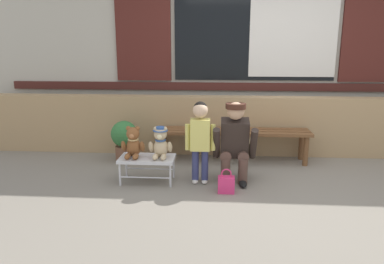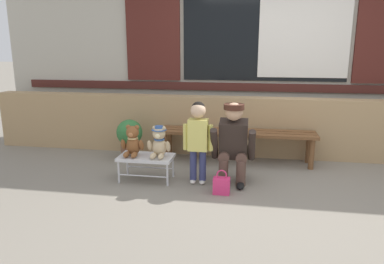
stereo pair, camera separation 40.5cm
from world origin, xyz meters
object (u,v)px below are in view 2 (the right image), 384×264
object	(u,v)px
teddy_bear_plain	(133,142)
small_display_bench	(146,159)
teddy_bear_with_hat	(159,142)
child_standing	(198,134)
handbag_on_ground	(221,185)
potted_plant	(130,137)
adult_crouching	(234,143)
wooden_bench_long	(237,136)

from	to	relation	value
teddy_bear_plain	small_display_bench	bearing A→B (deg)	-0.51
teddy_bear_with_hat	child_standing	distance (m)	0.47
handbag_on_ground	potted_plant	world-z (taller)	potted_plant
handbag_on_ground	potted_plant	xyz separation A→B (m)	(-1.38, 1.01, 0.23)
child_standing	potted_plant	xyz separation A→B (m)	(-1.08, 0.74, -0.27)
handbag_on_ground	potted_plant	bearing A→B (deg)	143.74
small_display_bench	adult_crouching	size ratio (longest dim) A/B	0.67
handbag_on_ground	potted_plant	distance (m)	1.72
small_display_bench	teddy_bear_with_hat	distance (m)	0.26
teddy_bear_with_hat	potted_plant	world-z (taller)	teddy_bear_with_hat
wooden_bench_long	teddy_bear_with_hat	world-z (taller)	teddy_bear_with_hat
small_display_bench	potted_plant	distance (m)	0.87
teddy_bear_with_hat	child_standing	bearing A→B (deg)	0.11
child_standing	adult_crouching	bearing A→B (deg)	12.31
wooden_bench_long	adult_crouching	size ratio (longest dim) A/B	2.21
teddy_bear_with_hat	child_standing	size ratio (longest dim) A/B	0.38
wooden_bench_long	child_standing	bearing A→B (deg)	-114.79
child_standing	adult_crouching	distance (m)	0.43
small_display_bench	teddy_bear_with_hat	size ratio (longest dim) A/B	1.76
wooden_bench_long	teddy_bear_with_hat	bearing A→B (deg)	-134.69
handbag_on_ground	adult_crouching	bearing A→B (deg)	73.51
teddy_bear_with_hat	potted_plant	bearing A→B (deg)	129.90
wooden_bench_long	child_standing	xyz separation A→B (m)	(-0.40, -0.87, 0.22)
teddy_bear_plain	handbag_on_ground	distance (m)	1.17
teddy_bear_plain	child_standing	xyz separation A→B (m)	(0.78, 0.00, 0.13)
teddy_bear_with_hat	handbag_on_ground	size ratio (longest dim) A/B	1.34
small_display_bench	wooden_bench_long	bearing A→B (deg)	40.50
handbag_on_ground	small_display_bench	bearing A→B (deg)	163.80
wooden_bench_long	small_display_bench	xyz separation A→B (m)	(-1.02, -0.87, -0.11)
wooden_bench_long	adult_crouching	distance (m)	0.79
small_display_bench	potted_plant	size ratio (longest dim) A/B	1.12
potted_plant	adult_crouching	bearing A→B (deg)	-23.73
child_standing	adult_crouching	size ratio (longest dim) A/B	1.01
small_display_bench	handbag_on_ground	size ratio (longest dim) A/B	2.35
adult_crouching	potted_plant	world-z (taller)	adult_crouching
teddy_bear_plain	child_standing	distance (m)	0.79
wooden_bench_long	teddy_bear_plain	distance (m)	1.47
child_standing	handbag_on_ground	distance (m)	0.64
teddy_bear_plain	handbag_on_ground	world-z (taller)	teddy_bear_plain
teddy_bear_with_hat	handbag_on_ground	xyz separation A→B (m)	(0.76, -0.27, -0.38)
wooden_bench_long	adult_crouching	world-z (taller)	adult_crouching
teddy_bear_with_hat	child_standing	xyz separation A→B (m)	(0.46, 0.00, 0.12)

